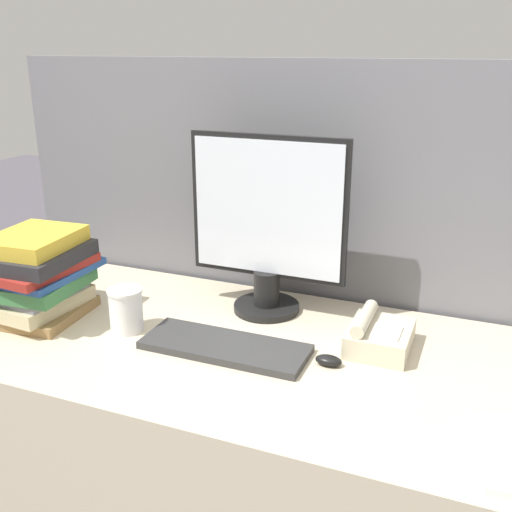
{
  "coord_description": "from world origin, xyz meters",
  "views": [
    {
      "loc": [
        0.5,
        -0.92,
        1.54
      ],
      "look_at": [
        -0.04,
        0.43,
        1.02
      ],
      "focal_mm": 42.0,
      "sensor_mm": 36.0,
      "label": 1
    }
  ],
  "objects": [
    {
      "name": "monitor",
      "position": [
        -0.09,
        0.63,
        1.03
      ],
      "size": [
        0.47,
        0.2,
        0.53
      ],
      "color": "black",
      "rests_on": "desk"
    },
    {
      "name": "mouse",
      "position": [
        0.17,
        0.38,
        0.79
      ],
      "size": [
        0.07,
        0.04,
        0.03
      ],
      "color": "black",
      "rests_on": "desk"
    },
    {
      "name": "coffee_cup",
      "position": [
        -0.4,
        0.35,
        0.84
      ],
      "size": [
        0.1,
        0.1,
        0.12
      ],
      "color": "white",
      "rests_on": "desk"
    },
    {
      "name": "desk",
      "position": [
        0.0,
        0.39,
        0.39
      ],
      "size": [
        1.7,
        0.78,
        0.78
      ],
      "color": "beige",
      "rests_on": "ground_plane"
    },
    {
      "name": "cubicle_panel_rear",
      "position": [
        0.0,
        0.82,
        0.75
      ],
      "size": [
        2.1,
        0.04,
        1.5
      ],
      "color": "slate",
      "rests_on": "ground_plane"
    },
    {
      "name": "book_stack",
      "position": [
        -0.68,
        0.33,
        0.91
      ],
      "size": [
        0.25,
        0.32,
        0.26
      ],
      "color": "olive",
      "rests_on": "desk"
    },
    {
      "name": "desk_telephone",
      "position": [
        0.27,
        0.51,
        0.81
      ],
      "size": [
        0.16,
        0.2,
        0.1
      ],
      "color": "beige",
      "rests_on": "desk"
    },
    {
      "name": "keyboard",
      "position": [
        -0.1,
        0.35,
        0.79
      ],
      "size": [
        0.44,
        0.16,
        0.02
      ],
      "color": "#333333",
      "rests_on": "desk"
    }
  ]
}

